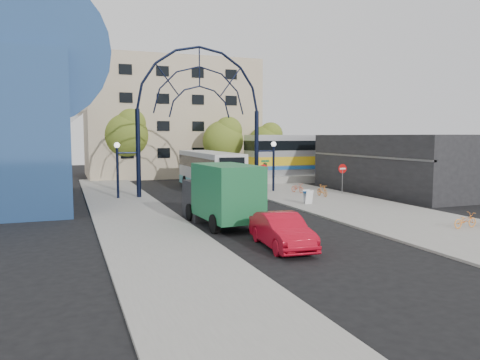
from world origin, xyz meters
name	(u,v)px	position (x,y,z in m)	size (l,w,h in m)	color
ground	(270,226)	(0.00, 0.00, 0.00)	(120.00, 120.00, 0.00)	black
sidewalk_east	(353,207)	(8.00, 4.00, 0.06)	(8.00, 56.00, 0.12)	gray
plaza_west	(134,215)	(-6.50, 6.00, 0.06)	(5.00, 50.00, 0.12)	gray
gateway_arch	(200,90)	(0.00, 14.00, 8.56)	(13.64, 0.44, 12.10)	black
stop_sign	(264,172)	(4.80, 12.00, 1.99)	(0.80, 0.07, 2.50)	slate
do_not_enter_sign	(342,172)	(11.00, 10.00, 1.98)	(0.76, 0.07, 2.48)	slate
street_name_sign	(265,169)	(5.20, 12.60, 2.13)	(0.70, 0.70, 2.80)	slate
sandwich_board	(308,195)	(5.60, 5.98, 0.74)	(0.55, 0.61, 0.99)	white
commercial_block_east	(393,164)	(16.00, 10.00, 2.50)	(6.00, 16.00, 5.00)	black
apartment_block	(170,119)	(2.00, 34.97, 7.00)	(20.00, 12.10, 14.00)	tan
train_platform	(352,176)	(20.00, 22.00, 0.40)	(32.00, 5.00, 0.80)	gray
train_car	(352,154)	(20.00, 22.00, 2.90)	(25.10, 3.05, 4.20)	#B7B7BC
tree_north_a	(224,139)	(6.12, 25.93, 4.61)	(4.48, 4.48, 7.00)	#382314
tree_north_b	(127,133)	(-3.88, 29.93, 5.27)	(5.12, 5.12, 8.00)	#382314
tree_north_c	(267,141)	(12.12, 27.93, 4.28)	(4.16, 4.16, 6.50)	#382314
city_bus	(209,170)	(1.86, 17.56, 1.81)	(3.09, 12.65, 3.46)	silver
green_truck	(221,194)	(-2.37, 1.41, 1.69)	(2.90, 6.84, 3.39)	black
black_suv	(214,196)	(-0.61, 8.36, 0.65)	(2.15, 4.67, 1.30)	black
red_sedan	(282,231)	(-1.56, -4.67, 0.76)	(1.61, 4.63, 1.53)	#B90B1E
bike_near_a	(298,188)	(8.00, 12.14, 0.52)	(0.53, 1.52, 0.80)	#FE6032
bike_near_b	(322,190)	(8.70, 9.30, 0.58)	(0.43, 1.54, 0.92)	orange
bike_far_a	(465,220)	(9.10, -4.53, 0.52)	(0.53, 1.53, 0.80)	orange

